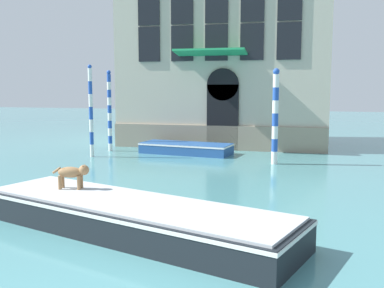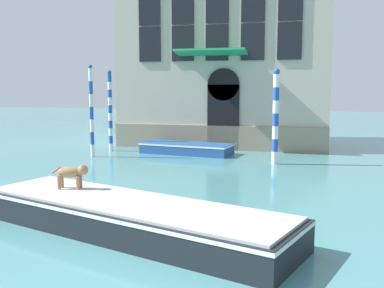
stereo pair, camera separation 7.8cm
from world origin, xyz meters
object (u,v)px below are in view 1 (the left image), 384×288
object	(u,v)px
dog_on_deck	(73,173)
mooring_pole_0	(110,111)
boat_foreground	(131,216)
boat_moored_near_palazzo	(186,148)
mooring_pole_1	(275,116)
mooring_pole_2	(91,111)

from	to	relation	value
dog_on_deck	mooring_pole_0	bearing A→B (deg)	101.65
boat_foreground	dog_on_deck	size ratio (longest dim) A/B	8.58
boat_moored_near_palazzo	mooring_pole_0	xyz separation A→B (m)	(-4.11, -0.08, 1.84)
dog_on_deck	mooring_pole_1	size ratio (longest dim) A/B	0.23
dog_on_deck	mooring_pole_0	distance (m)	12.13
boat_foreground	boat_moored_near_palazzo	size ratio (longest dim) A/B	1.75
mooring_pole_0	mooring_pole_1	bearing A→B (deg)	-12.65
boat_moored_near_palazzo	mooring_pole_0	bearing A→B (deg)	-170.88
mooring_pole_0	mooring_pole_2	xyz separation A→B (m)	(-0.03, -2.05, 0.10)
dog_on_deck	mooring_pole_1	distance (m)	10.50
mooring_pole_0	mooring_pole_2	bearing A→B (deg)	-90.92
boat_moored_near_palazzo	mooring_pole_2	xyz separation A→B (m)	(-4.14, -2.13, 1.94)
boat_moored_near_palazzo	mooring_pole_1	xyz separation A→B (m)	(4.55, -2.03, 1.82)
mooring_pole_0	mooring_pole_2	distance (m)	2.05
mooring_pole_1	boat_moored_near_palazzo	bearing A→B (deg)	156.01
boat_foreground	mooring_pole_2	bearing A→B (deg)	139.20
boat_foreground	mooring_pole_0	bearing A→B (deg)	134.66
boat_foreground	dog_on_deck	distance (m)	2.23
mooring_pole_1	dog_on_deck	bearing A→B (deg)	-115.71
dog_on_deck	mooring_pole_2	xyz separation A→B (m)	(-4.16, 9.33, 1.05)
boat_foreground	mooring_pole_0	world-z (taller)	mooring_pole_0
boat_foreground	mooring_pole_2	size ratio (longest dim) A/B	1.90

